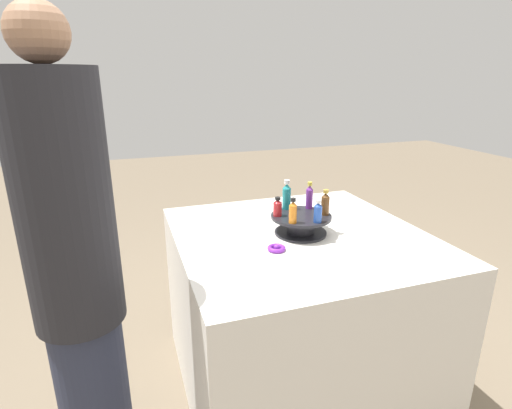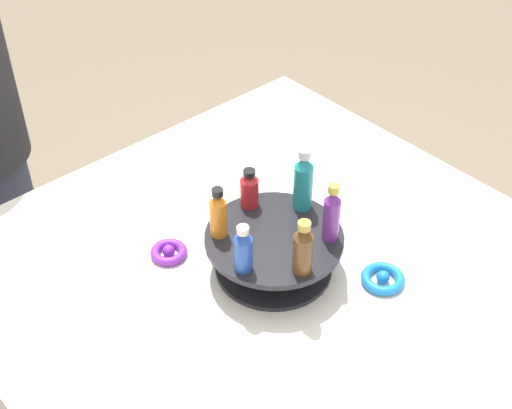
# 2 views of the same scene
# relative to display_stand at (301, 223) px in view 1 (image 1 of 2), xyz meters

# --- Properties ---
(ground_plane) EXTENTS (12.00, 12.00, 0.00)m
(ground_plane) POSITION_rel_display_stand_xyz_m (0.00, 0.00, -0.84)
(ground_plane) COLOR #756651
(party_table) EXTENTS (1.08, 1.08, 0.79)m
(party_table) POSITION_rel_display_stand_xyz_m (0.00, 0.00, -0.44)
(party_table) COLOR silver
(party_table) RESTS_ON ground_plane
(display_stand) EXTENTS (0.27, 0.27, 0.09)m
(display_stand) POSITION_rel_display_stand_xyz_m (0.00, 0.00, 0.00)
(display_stand) COLOR black
(display_stand) RESTS_ON party_table
(bottle_teal) EXTENTS (0.04, 0.04, 0.14)m
(bottle_teal) POSITION_rel_display_stand_xyz_m (-0.03, 0.10, 0.10)
(bottle_teal) COLOR teal
(bottle_teal) RESTS_ON display_stand
(bottle_red) EXTENTS (0.04, 0.04, 0.08)m
(bottle_red) POSITION_rel_display_stand_xyz_m (-0.10, 0.03, 0.08)
(bottle_red) COLOR #B21E23
(bottle_red) RESTS_ON display_stand
(bottle_orange) EXTENTS (0.03, 0.03, 0.11)m
(bottle_orange) POSITION_rel_display_stand_xyz_m (-0.07, -0.07, 0.09)
(bottle_orange) COLOR orange
(bottle_orange) RESTS_ON display_stand
(bottle_blue) EXTENTS (0.03, 0.03, 0.10)m
(bottle_blue) POSITION_rel_display_stand_xyz_m (0.03, -0.10, 0.08)
(bottle_blue) COLOR #234CAD
(bottle_blue) RESTS_ON display_stand
(bottle_brown) EXTENTS (0.04, 0.04, 0.11)m
(bottle_brown) POSITION_rel_display_stand_xyz_m (0.10, -0.03, 0.09)
(bottle_brown) COLOR brown
(bottle_brown) RESTS_ON display_stand
(bottle_purple) EXTENTS (0.03, 0.03, 0.13)m
(bottle_purple) POSITION_rel_display_stand_xyz_m (0.07, 0.07, 0.10)
(bottle_purple) COLOR #702D93
(bottle_purple) RESTS_ON display_stand
(ribbon_bow_purple) EXTENTS (0.07, 0.07, 0.03)m
(ribbon_bow_purple) POSITION_rel_display_stand_xyz_m (-0.17, -0.13, -0.04)
(ribbon_bow_purple) COLOR purple
(ribbon_bow_purple) RESTS_ON party_table
(ribbon_bow_blue) EXTENTS (0.09, 0.09, 0.03)m
(ribbon_bow_blue) POSITION_rel_display_stand_xyz_m (0.17, 0.13, -0.04)
(ribbon_bow_blue) COLOR blue
(ribbon_bow_blue) RESTS_ON party_table
(person_figure) EXTENTS (0.28, 0.28, 1.66)m
(person_figure) POSITION_rel_display_stand_xyz_m (-0.90, -0.23, -0.00)
(person_figure) COLOR #282D42
(person_figure) RESTS_ON ground_plane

